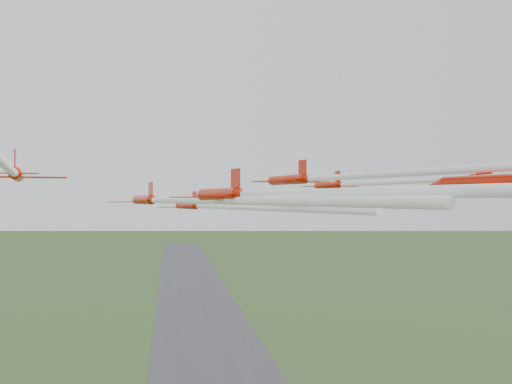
{
  "coord_description": "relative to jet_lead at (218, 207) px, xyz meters",
  "views": [
    {
      "loc": [
        -13.16,
        -74.21,
        49.89
      ],
      "look_at": [
        -2.61,
        3.54,
        50.74
      ],
      "focal_mm": 45.0,
      "sensor_mm": 36.0,
      "label": 1
    }
  ],
  "objects": [
    {
      "name": "runway",
      "position": [
        6.39,
        185.05,
        -48.81
      ],
      "size": [
        38.0,
        900.0,
        0.04
      ],
      "primitive_type": "cube",
      "color": "#38383B",
      "rests_on": "ground"
    },
    {
      "name": "jet_lead",
      "position": [
        0.0,
        0.0,
        0.0
      ],
      "size": [
        19.52,
        57.7,
        2.79
      ],
      "rotation": [
        0.0,
        0.0,
        0.28
      ],
      "color": "red"
    },
    {
      "name": "jet_row2_left",
      "position": [
        -5.75,
        -24.48,
        0.93
      ],
      "size": [
        19.31,
        61.8,
        2.7
      ],
      "rotation": [
        0.0,
        0.0,
        0.26
      ],
      "color": "red"
    },
    {
      "name": "jet_row2_right",
      "position": [
        18.01,
        -10.47,
        3.04
      ],
      "size": [
        11.75,
        49.81,
        2.42
      ],
      "rotation": [
        0.0,
        0.0,
        0.17
      ],
      "color": "red"
    },
    {
      "name": "jet_row3_left",
      "position": [
        -19.81,
        -33.25,
        3.4
      ],
      "size": [
        12.5,
        46.27,
        2.8
      ],
      "rotation": [
        0.0,
        0.0,
        0.19
      ],
      "color": "red"
    },
    {
      "name": "jet_row3_mid",
      "position": [
        8.2,
        -29.66,
        3.1
      ],
      "size": [
        14.06,
        40.96,
        2.48
      ],
      "rotation": [
        0.0,
        0.0,
        0.27
      ],
      "color": "red"
    },
    {
      "name": "jet_row4_left",
      "position": [
        1.19,
        -49.26,
        1.41
      ],
      "size": [
        18.41,
        52.91,
        2.51
      ],
      "rotation": [
        0.0,
        0.0,
        0.29
      ],
      "color": "red"
    }
  ]
}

